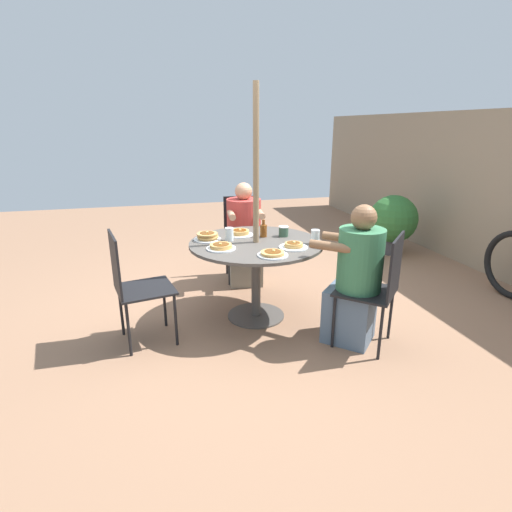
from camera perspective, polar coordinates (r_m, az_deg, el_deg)
name	(u,v)px	position (r m, az deg, el deg)	size (l,w,h in m)	color
ground_plane	(256,316)	(3.85, 0.00, -8.55)	(12.00, 12.00, 0.00)	#8C664C
patio_table	(256,255)	(3.61, 0.00, 0.21)	(1.20, 1.20, 0.73)	#4C4742
umbrella_pole	(256,209)	(3.51, 0.00, 6.73)	(0.05, 0.05, 2.07)	#846B4C
patio_chair_north	(133,282)	(3.33, -17.19, -3.58)	(0.52, 0.52, 0.95)	black
patio_chair_east	(378,284)	(3.28, 16.99, -3.91)	(0.62, 0.62, 0.95)	black
diner_east	(355,282)	(3.32, 13.95, -3.60)	(0.60, 0.60, 1.16)	slate
patio_chair_south	(243,232)	(4.68, -1.94, 3.42)	(0.48, 0.48, 0.95)	black
diner_south	(244,239)	(4.51, -1.68, 2.49)	(0.54, 0.42, 1.14)	gray
pancake_plate_a	(240,233)	(3.80, -2.31, 3.32)	(0.25, 0.25, 0.06)	white
pancake_plate_b	(273,254)	(3.20, 2.41, 0.31)	(0.25, 0.25, 0.05)	white
pancake_plate_c	(294,246)	(3.42, 5.38, 1.46)	(0.25, 0.25, 0.06)	white
pancake_plate_d	(221,247)	(3.38, -5.01, 1.32)	(0.25, 0.25, 0.05)	white
pancake_plate_e	(208,237)	(3.66, -6.93, 2.76)	(0.25, 0.25, 0.08)	white
syrup_bottle	(263,230)	(3.73, 1.08, 3.70)	(0.09, 0.07, 0.16)	brown
coffee_cup	(284,231)	(3.77, 3.96, 3.54)	(0.09, 0.09, 0.10)	#33513D
drinking_glass_a	(229,234)	(3.62, -3.84, 3.13)	(0.08, 0.08, 0.12)	silver
drinking_glass_b	(315,237)	(3.55, 8.46, 2.73)	(0.08, 0.08, 0.13)	silver
potted_shrub	(393,221)	(5.89, 18.98, 4.80)	(0.66, 0.66, 0.82)	#3D3D3F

